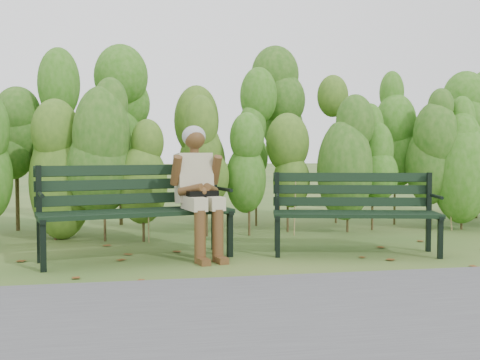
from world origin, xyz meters
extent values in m
plane|color=#325B21|center=(0.00, 0.00, 0.00)|extent=(80.00, 80.00, 0.00)
cube|color=#474749|center=(0.00, -2.20, 0.01)|extent=(60.00, 2.50, 0.01)
cylinder|color=#47381E|center=(-2.14, 1.30, 0.40)|extent=(0.03, 0.03, 0.80)
ellipsoid|color=#2A6A12|center=(-2.14, 1.30, 1.04)|extent=(0.64, 0.64, 1.44)
cylinder|color=#47381E|center=(-1.53, 1.30, 0.40)|extent=(0.03, 0.03, 0.80)
ellipsoid|color=#2A6A12|center=(-1.53, 1.30, 1.04)|extent=(0.64, 0.64, 1.44)
cylinder|color=#47381E|center=(-0.92, 1.30, 0.40)|extent=(0.03, 0.03, 0.80)
ellipsoid|color=#2A6A12|center=(-0.92, 1.30, 1.04)|extent=(0.64, 0.64, 1.44)
cylinder|color=#47381E|center=(-0.31, 1.30, 0.40)|extent=(0.03, 0.03, 0.80)
ellipsoid|color=#2A6A12|center=(-0.31, 1.30, 1.04)|extent=(0.64, 0.64, 1.44)
cylinder|color=#47381E|center=(0.31, 1.30, 0.40)|extent=(0.03, 0.03, 0.80)
ellipsoid|color=#2A6A12|center=(0.31, 1.30, 1.04)|extent=(0.64, 0.64, 1.44)
cylinder|color=#47381E|center=(0.92, 1.30, 0.40)|extent=(0.03, 0.03, 0.80)
ellipsoid|color=#2A6A12|center=(0.92, 1.30, 1.04)|extent=(0.64, 0.64, 1.44)
cylinder|color=#47381E|center=(1.53, 1.30, 0.40)|extent=(0.03, 0.03, 0.80)
ellipsoid|color=#2A6A12|center=(1.53, 1.30, 1.04)|extent=(0.64, 0.64, 1.44)
cylinder|color=#47381E|center=(2.14, 1.30, 0.40)|extent=(0.03, 0.03, 0.80)
ellipsoid|color=#2A6A12|center=(2.14, 1.30, 1.04)|extent=(0.64, 0.64, 1.44)
cylinder|color=#47381E|center=(2.75, 1.30, 0.40)|extent=(0.03, 0.03, 0.80)
ellipsoid|color=#2A6A12|center=(2.75, 1.30, 1.04)|extent=(0.64, 0.64, 1.44)
cylinder|color=#47381E|center=(3.36, 1.30, 0.40)|extent=(0.03, 0.03, 0.80)
ellipsoid|color=#2A6A12|center=(3.36, 1.30, 1.04)|extent=(0.64, 0.64, 1.44)
cylinder|color=#47381E|center=(-2.69, 2.30, 0.55)|extent=(0.04, 0.04, 1.10)
ellipsoid|color=#255814|center=(-2.69, 2.30, 1.43)|extent=(0.70, 0.70, 1.98)
cylinder|color=#47381E|center=(-1.92, 2.30, 0.55)|extent=(0.04, 0.04, 1.10)
ellipsoid|color=#255814|center=(-1.92, 2.30, 1.43)|extent=(0.70, 0.70, 1.98)
cylinder|color=#47381E|center=(-1.15, 2.30, 0.55)|extent=(0.04, 0.04, 1.10)
ellipsoid|color=#255814|center=(-1.15, 2.30, 1.43)|extent=(0.70, 0.70, 1.98)
cylinder|color=#47381E|center=(-0.38, 2.30, 0.55)|extent=(0.04, 0.04, 1.10)
ellipsoid|color=#255814|center=(-0.38, 2.30, 1.43)|extent=(0.70, 0.70, 1.98)
cylinder|color=#47381E|center=(0.38, 2.30, 0.55)|extent=(0.04, 0.04, 1.10)
ellipsoid|color=#255814|center=(0.38, 2.30, 1.43)|extent=(0.70, 0.70, 1.98)
cylinder|color=#47381E|center=(1.15, 2.30, 0.55)|extent=(0.04, 0.04, 1.10)
ellipsoid|color=#255814|center=(1.15, 2.30, 1.43)|extent=(0.70, 0.70, 1.98)
cylinder|color=#47381E|center=(1.92, 2.30, 0.55)|extent=(0.04, 0.04, 1.10)
ellipsoid|color=#255814|center=(1.92, 2.30, 1.43)|extent=(0.70, 0.70, 1.98)
cylinder|color=#47381E|center=(2.69, 2.30, 0.55)|extent=(0.04, 0.04, 1.10)
ellipsoid|color=#255814|center=(2.69, 2.30, 1.43)|extent=(0.70, 0.70, 1.98)
cylinder|color=#47381E|center=(3.46, 2.30, 0.55)|extent=(0.04, 0.04, 1.10)
ellipsoid|color=#255814|center=(3.46, 2.30, 1.43)|extent=(0.70, 0.70, 1.98)
cube|color=brown|center=(-0.77, -0.91, 0.00)|extent=(0.10, 0.11, 0.01)
cube|color=brown|center=(-2.21, 0.53, 0.00)|extent=(0.10, 0.09, 0.01)
cube|color=brown|center=(-2.08, 0.34, 0.00)|extent=(0.11, 0.11, 0.01)
cube|color=brown|center=(0.58, -1.00, 0.00)|extent=(0.11, 0.11, 0.01)
cube|color=brown|center=(-0.44, 0.23, 0.00)|extent=(0.09, 0.10, 0.01)
cube|color=brown|center=(0.35, -0.01, 0.00)|extent=(0.10, 0.08, 0.01)
cube|color=brown|center=(-0.05, 0.94, 0.00)|extent=(0.11, 0.11, 0.01)
cube|color=brown|center=(1.78, -0.75, 0.00)|extent=(0.11, 0.09, 0.01)
cube|color=brown|center=(-1.50, -0.63, 0.00)|extent=(0.11, 0.10, 0.01)
cube|color=brown|center=(-2.27, 0.11, 0.00)|extent=(0.09, 0.10, 0.01)
cube|color=brown|center=(0.31, -0.42, 0.00)|extent=(0.11, 0.11, 0.01)
cube|color=brown|center=(1.27, -0.50, 0.00)|extent=(0.11, 0.10, 0.01)
cube|color=brown|center=(0.00, -0.84, 0.00)|extent=(0.09, 0.10, 0.01)
cube|color=brown|center=(1.82, -0.24, 0.00)|extent=(0.11, 0.11, 0.01)
cube|color=brown|center=(0.08, 0.11, 0.00)|extent=(0.09, 0.08, 0.01)
cube|color=brown|center=(-1.27, -0.73, 0.00)|extent=(0.11, 0.11, 0.01)
cube|color=brown|center=(0.51, 0.51, 0.00)|extent=(0.11, 0.09, 0.01)
cube|color=brown|center=(-1.52, -0.65, 0.00)|extent=(0.07, 0.09, 0.01)
cube|color=brown|center=(-0.78, -0.09, 0.00)|extent=(0.10, 0.11, 0.01)
cube|color=brown|center=(-1.51, -0.55, 0.00)|extent=(0.07, 0.09, 0.01)
cube|color=brown|center=(1.70, -0.84, 0.00)|extent=(0.10, 0.08, 0.01)
cube|color=brown|center=(1.79, 0.13, 0.00)|extent=(0.10, 0.11, 0.01)
cube|color=brown|center=(0.02, 0.64, 0.00)|extent=(0.10, 0.09, 0.01)
cube|color=black|center=(-1.02, -0.17, 0.46)|extent=(1.82, 0.53, 0.04)
cube|color=black|center=(-1.05, -0.05, 0.46)|extent=(1.82, 0.53, 0.04)
cube|color=black|center=(-1.08, 0.08, 0.46)|extent=(1.82, 0.53, 0.04)
cube|color=black|center=(-1.11, 0.20, 0.46)|extent=(1.82, 0.53, 0.04)
cube|color=black|center=(-1.13, 0.29, 0.57)|extent=(1.81, 0.48, 0.11)
cube|color=black|center=(-1.14, 0.31, 0.72)|extent=(1.81, 0.48, 0.11)
cube|color=black|center=(-1.14, 0.32, 0.86)|extent=(1.81, 0.48, 0.11)
cube|color=black|center=(-1.88, -0.39, 0.23)|extent=(0.06, 0.06, 0.46)
cube|color=black|center=(-1.98, 0.04, 0.46)|extent=(0.06, 0.06, 0.92)
cube|color=black|center=(-1.93, -0.19, 0.44)|extent=(0.17, 0.51, 0.04)
cylinder|color=black|center=(-1.92, -0.24, 0.67)|extent=(0.12, 0.38, 0.04)
cube|color=black|center=(-0.16, 0.02, 0.23)|extent=(0.06, 0.06, 0.46)
cube|color=black|center=(-0.26, 0.45, 0.46)|extent=(0.06, 0.06, 0.92)
cube|color=black|center=(-0.21, 0.22, 0.44)|extent=(0.17, 0.51, 0.04)
cylinder|color=black|center=(-0.20, 0.17, 0.67)|extent=(0.12, 0.38, 0.04)
cube|color=black|center=(1.08, -0.27, 0.42)|extent=(1.65, 0.46, 0.04)
cube|color=black|center=(1.10, -0.15, 0.42)|extent=(1.65, 0.46, 0.04)
cube|color=black|center=(1.13, -0.04, 0.42)|extent=(1.65, 0.46, 0.04)
cube|color=black|center=(1.15, 0.07, 0.42)|extent=(1.65, 0.46, 0.04)
cube|color=black|center=(1.17, 0.16, 0.52)|extent=(1.64, 0.42, 0.10)
cube|color=black|center=(1.17, 0.17, 0.65)|extent=(1.64, 0.42, 0.10)
cube|color=black|center=(1.18, 0.18, 0.78)|extent=(1.64, 0.42, 0.10)
cube|color=black|center=(0.30, -0.10, 0.21)|extent=(0.06, 0.06, 0.42)
cube|color=black|center=(0.39, 0.28, 0.42)|extent=(0.06, 0.06, 0.83)
cube|color=black|center=(0.34, 0.08, 0.40)|extent=(0.15, 0.46, 0.04)
cylinder|color=black|center=(0.33, 0.03, 0.60)|extent=(0.11, 0.35, 0.03)
cube|color=black|center=(1.85, -0.45, 0.21)|extent=(0.06, 0.06, 0.42)
cube|color=black|center=(1.94, -0.06, 0.42)|extent=(0.06, 0.06, 0.83)
cube|color=black|center=(1.89, -0.27, 0.40)|extent=(0.15, 0.46, 0.04)
cylinder|color=black|center=(1.88, -0.32, 0.60)|extent=(0.11, 0.35, 0.03)
cube|color=#B7B08F|center=(-0.53, -0.07, 0.55)|extent=(0.23, 0.44, 0.13)
cube|color=#B7B08F|center=(-0.35, -0.03, 0.55)|extent=(0.23, 0.44, 0.13)
cylinder|color=#53351A|center=(-0.49, -0.24, 0.25)|extent=(0.13, 0.13, 0.50)
cylinder|color=#53351A|center=(-0.32, -0.20, 0.25)|extent=(0.13, 0.13, 0.50)
cube|color=#53351A|center=(-0.47, -0.32, 0.03)|extent=(0.13, 0.21, 0.06)
cube|color=#53351A|center=(-0.30, -0.28, 0.03)|extent=(0.13, 0.21, 0.06)
cube|color=#B7B08F|center=(-0.50, 0.21, 0.78)|extent=(0.41, 0.33, 0.52)
cylinder|color=#53351A|center=(-0.50, 0.19, 1.05)|extent=(0.09, 0.09, 0.10)
sphere|color=#53351A|center=(-0.50, 0.18, 1.18)|extent=(0.21, 0.21, 0.21)
ellipsoid|color=gray|center=(-0.50, 0.20, 1.20)|extent=(0.24, 0.23, 0.22)
cylinder|color=#53351A|center=(-0.69, 0.08, 0.87)|extent=(0.13, 0.22, 0.31)
cylinder|color=#53351A|center=(-0.28, 0.18, 0.87)|extent=(0.13, 0.22, 0.31)
cylinder|color=#53351A|center=(-0.56, -0.02, 0.68)|extent=(0.26, 0.23, 0.13)
cylinder|color=#53351A|center=(-0.35, 0.03, 0.68)|extent=(0.19, 0.28, 0.13)
sphere|color=#53351A|center=(-0.44, -0.05, 0.66)|extent=(0.11, 0.11, 0.11)
cube|color=black|center=(-0.44, -0.04, 0.59)|extent=(0.32, 0.18, 0.16)
camera|label=1|loc=(-1.05, -5.47, 1.06)|focal=42.00mm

